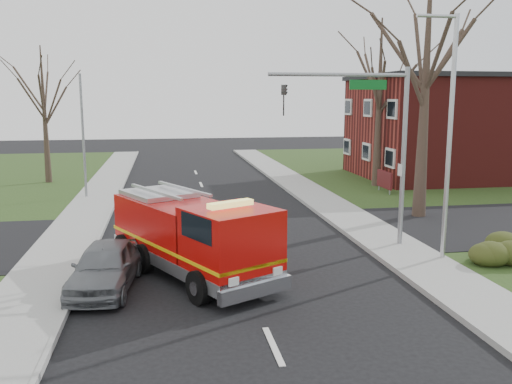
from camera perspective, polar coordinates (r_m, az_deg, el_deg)
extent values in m
plane|color=black|center=(18.57, -1.90, -7.94)|extent=(120.00, 120.00, 0.00)
cube|color=gray|center=(20.30, 15.84, -6.54)|extent=(2.40, 80.00, 0.15)
cube|color=gray|center=(18.79, -21.18, -8.17)|extent=(2.40, 80.00, 0.15)
cube|color=maroon|center=(41.51, 21.44, 6.20)|extent=(15.00, 10.00, 7.00)
cube|color=black|center=(41.48, 21.76, 11.16)|extent=(15.40, 10.40, 0.30)
cube|color=silver|center=(38.29, 11.55, 4.18)|extent=(0.12, 1.40, 1.20)
cube|color=#521316|center=(33.01, 13.38, 1.29)|extent=(0.12, 2.00, 1.00)
cylinder|color=gray|center=(32.36, 13.90, 0.29)|extent=(0.08, 0.08, 0.90)
cylinder|color=gray|center=(33.81, 12.82, 0.74)|extent=(0.08, 0.08, 0.90)
ellipsoid|color=#353D16|center=(20.70, 24.15, -5.27)|extent=(2.80, 2.00, 0.90)
cone|color=#392921|center=(26.35, 17.37, 10.14)|extent=(0.64, 0.64, 12.00)
cone|color=#392921|center=(35.16, 12.82, 8.95)|extent=(0.56, 0.56, 10.50)
cone|color=#392921|center=(38.30, -21.36, 7.45)|extent=(0.44, 0.44, 9.00)
cylinder|color=gray|center=(21.11, 15.26, 3.33)|extent=(0.18, 0.18, 6.80)
cylinder|color=gray|center=(20.04, 8.76, 12.11)|extent=(5.20, 0.14, 0.14)
cube|color=#0C591E|center=(20.40, 11.72, 11.00)|extent=(1.40, 0.06, 0.35)
imported|color=black|center=(19.50, 3.03, 11.25)|extent=(0.22, 0.18, 1.10)
cylinder|color=#B7BABF|center=(19.58, 19.69, 4.97)|extent=(0.16, 0.16, 8.40)
cylinder|color=#B7BABF|center=(19.37, 18.53, 17.16)|extent=(1.40, 0.12, 0.12)
cylinder|color=gray|center=(31.90, -17.73, 5.50)|extent=(0.14, 0.14, 7.00)
cube|color=#B50B08|center=(18.52, -8.59, -3.69)|extent=(4.16, 5.14, 1.86)
cube|color=#B50B08|center=(15.70, -2.67, -5.56)|extent=(3.10, 3.10, 2.12)
cube|color=#B7BABF|center=(17.82, -6.87, -6.70)|extent=(5.24, 7.20, 0.40)
cube|color=#E5B20C|center=(17.69, -6.90, -5.18)|extent=(5.25, 7.20, 0.11)
cube|color=black|center=(14.77, -0.54, -3.88)|extent=(1.82, 1.00, 0.75)
cube|color=#E5D866|center=(15.43, -2.70, -1.28)|extent=(1.40, 0.93, 0.16)
cylinder|color=black|center=(15.35, -6.04, -9.96)|extent=(0.72, 1.01, 0.97)
cylinder|color=black|center=(16.58, 0.85, -8.38)|extent=(0.72, 1.01, 0.97)
cylinder|color=black|center=(19.65, -13.72, -5.74)|extent=(0.72, 1.01, 0.97)
cylinder|color=black|center=(20.63, -7.84, -4.80)|extent=(0.72, 1.01, 0.97)
imported|color=slate|center=(16.92, -15.58, -7.55)|extent=(2.22, 4.41, 1.44)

